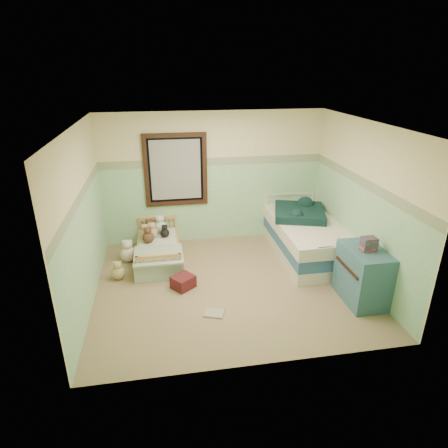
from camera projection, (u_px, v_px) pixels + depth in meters
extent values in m
cube|color=#977F58|center=(230.00, 285.00, 6.12)|extent=(4.20, 3.60, 0.02)
cube|color=white|center=(231.00, 124.00, 5.15)|extent=(4.20, 3.60, 0.02)
cube|color=beige|center=(213.00, 178.00, 7.27)|extent=(4.20, 0.04, 2.50)
cube|color=beige|center=(262.00, 271.00, 3.99)|extent=(4.20, 0.04, 2.50)
cube|color=beige|center=(82.00, 220.00, 5.31)|extent=(0.04, 3.60, 2.50)
cube|color=beige|center=(363.00, 203.00, 5.96)|extent=(0.04, 3.60, 2.50)
cube|color=#7EC481|center=(213.00, 203.00, 7.45)|extent=(4.20, 0.01, 1.50)
cube|color=#47644D|center=(213.00, 162.00, 7.13)|extent=(4.20, 0.01, 0.15)
cube|color=black|center=(176.00, 170.00, 7.05)|extent=(1.16, 0.06, 1.36)
cube|color=beige|center=(176.00, 170.00, 7.06)|extent=(0.92, 0.01, 1.12)
cube|color=#B68B46|center=(159.00, 255.00, 6.86)|extent=(0.74, 1.48, 0.19)
cube|color=white|center=(158.00, 247.00, 6.80)|extent=(0.68, 1.42, 0.12)
cube|color=#6995B4|center=(158.00, 255.00, 6.35)|extent=(0.80, 0.74, 0.03)
sphere|color=brown|center=(149.00, 228.00, 7.17)|extent=(0.20, 0.20, 0.20)
sphere|color=silver|center=(160.00, 227.00, 7.20)|extent=(0.24, 0.24, 0.24)
sphere|color=tan|center=(152.00, 233.00, 6.98)|extent=(0.21, 0.21, 0.21)
sphere|color=black|center=(165.00, 233.00, 7.02)|extent=(0.17, 0.17, 0.17)
sphere|color=silver|center=(128.00, 254.00, 6.79)|extent=(0.28, 0.28, 0.28)
sphere|color=tan|center=(118.00, 273.00, 6.23)|extent=(0.22, 0.22, 0.22)
cube|color=silver|center=(305.00, 250.00, 7.02)|extent=(1.04, 2.08, 0.22)
cube|color=#2F5689|center=(306.00, 239.00, 6.93)|extent=(1.04, 2.08, 0.22)
cube|color=white|center=(307.00, 228.00, 6.85)|extent=(1.08, 2.12, 0.22)
cube|color=black|center=(299.00, 212.00, 7.05)|extent=(1.11, 1.15, 0.14)
cube|color=#345E6E|center=(363.00, 275.00, 5.57)|extent=(0.52, 0.83, 0.83)
cube|color=brown|center=(369.00, 244.00, 5.35)|extent=(0.20, 0.16, 0.20)
cube|color=maroon|center=(183.00, 282.00, 5.99)|extent=(0.43, 0.42, 0.20)
cube|color=gold|center=(214.00, 313.00, 5.38)|extent=(0.33, 0.29, 0.03)
sphere|color=brown|center=(161.00, 227.00, 7.25)|extent=(0.20, 0.20, 0.20)
sphere|color=tan|center=(146.00, 234.00, 6.94)|extent=(0.19, 0.19, 0.19)
sphere|color=brown|center=(148.00, 237.00, 6.79)|extent=(0.21, 0.21, 0.21)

